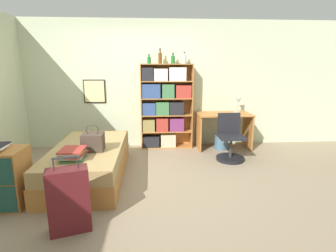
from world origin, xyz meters
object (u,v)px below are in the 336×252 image
bottle_brown (160,58)px  desk (223,124)px  bookcase (164,106)px  waste_bin (221,142)px  desk_chair (230,146)px  book_stack_on_bed (72,154)px  desk_lamp (239,101)px  suitcase (69,200)px  bottle_green (149,60)px  bottle_blue (184,59)px  bottle_clear (173,60)px  bed (89,162)px  handbag (93,142)px

bottle_brown → desk: 1.87m
bookcase → waste_bin: bearing=-10.3°
desk_chair → book_stack_on_bed: bearing=-154.5°
desk_lamp → waste_bin: bearing=-155.4°
desk_chair → waste_bin: (0.01, 0.62, -0.12)m
book_stack_on_bed → bottle_brown: bearing=58.8°
desk → suitcase: bearing=-131.1°
bottle_green → bottle_blue: (0.70, 0.05, 0.02)m
bottle_brown → waste_bin: bearing=-10.5°
suitcase → desk_lamp: size_ratio=2.22×
bottle_brown → bottle_blue: bottle_brown is taller
bottle_brown → bottle_blue: (0.49, -0.00, -0.03)m
suitcase → bottle_clear: bearing=65.5°
desk → waste_bin: size_ratio=3.89×
suitcase → bookcase: (1.13, 2.84, 0.54)m
bed → handbag: (0.12, -0.20, 0.38)m
bookcase → bottle_brown: bottle_brown is taller
bottle_green → bottle_brown: 0.23m
handbag → bookcase: bookcase is taller
handbag → desk: handbag is taller
bookcase → desk: (1.22, -0.15, -0.38)m
suitcase → waste_bin: size_ratio=2.92×
bottle_clear → desk: (1.04, -0.18, -1.30)m
bottle_clear → desk_chair: size_ratio=0.25×
suitcase → waste_bin: (2.30, 2.62, -0.21)m
bottle_green → waste_bin: size_ratio=0.66×
desk_lamp → desk_chair: bearing=-116.2°
bottle_clear → bottle_blue: size_ratio=0.94×
bed → bottle_blue: 2.71m
handbag → bookcase: size_ratio=0.23×
suitcase → desk_chair: bearing=41.2°
bottle_clear → desk: size_ratio=0.20×
book_stack_on_bed → bookcase: bearing=57.0°
bookcase → suitcase: bearing=-111.7°
book_stack_on_bed → bottle_blue: (1.72, 2.03, 1.25)m
suitcase → desk_chair: size_ratio=0.97×
bottle_clear → book_stack_on_bed: bearing=-126.1°
handbag → bottle_blue: size_ratio=1.72×
handbag → desk: bearing=33.0°
bottle_green → bed: bearing=-123.2°
suitcase → desk: bearing=48.9°
bottle_green → desk_chair: (1.46, -0.81, -1.54)m
suitcase → bookcase: 3.10m
bottle_brown → desk_chair: bottle_brown is taller
desk_lamp → bottle_green: bearing=179.7°
bookcase → book_stack_on_bed: bearing=-123.0°
handbag → bottle_blue: (1.52, 1.68, 1.19)m
bookcase → bed: bearing=-130.1°
suitcase → desk: (2.34, 2.68, 0.16)m
bookcase → desk: bookcase is taller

